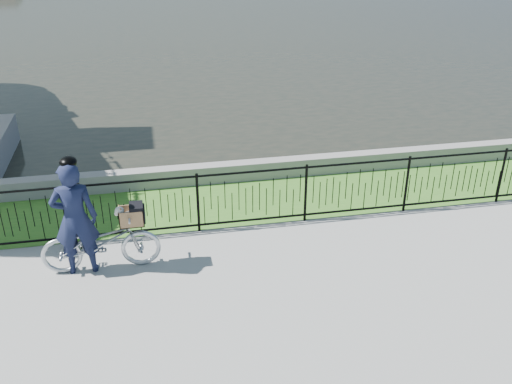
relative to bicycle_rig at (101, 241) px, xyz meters
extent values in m
plane|color=gray|center=(2.65, -0.71, -0.51)|extent=(120.00, 120.00, 0.00)
cube|color=#3D7223|center=(2.65, 1.89, -0.50)|extent=(60.00, 2.00, 0.01)
cube|color=gray|center=(2.65, 2.89, -0.31)|extent=(60.00, 0.30, 0.40)
imported|color=#B3B8C0|center=(-0.01, 0.00, -0.01)|extent=(1.90, 0.66, 1.00)
cube|color=black|center=(0.52, 0.00, 0.26)|extent=(0.38, 0.18, 0.02)
cube|color=olive|center=(0.52, 0.00, 0.27)|extent=(0.39, 0.27, 0.01)
cube|color=olive|center=(0.52, 0.13, 0.40)|extent=(0.39, 0.01, 0.29)
cube|color=olive|center=(0.52, -0.13, 0.40)|extent=(0.39, 0.01, 0.29)
cube|color=olive|center=(0.70, 0.00, 0.40)|extent=(0.02, 0.27, 0.29)
cube|color=olive|center=(0.33, 0.00, 0.40)|extent=(0.01, 0.27, 0.29)
cube|color=black|center=(0.60, 0.00, 0.58)|extent=(0.21, 0.29, 0.06)
cube|color=black|center=(0.72, 0.00, 0.43)|extent=(0.02, 0.29, 0.23)
ellipsoid|color=silver|center=(0.50, 0.00, 0.39)|extent=(0.31, 0.22, 0.20)
sphere|color=silver|center=(0.34, -0.02, 0.53)|extent=(0.15, 0.15, 0.15)
sphere|color=silver|center=(0.29, -0.04, 0.50)|extent=(0.07, 0.07, 0.07)
sphere|color=black|center=(0.27, -0.05, 0.49)|extent=(0.02, 0.02, 0.02)
cone|color=#A97846|center=(0.34, 0.04, 0.59)|extent=(0.06, 0.08, 0.08)
cone|color=#A97846|center=(0.36, -0.06, 0.59)|extent=(0.06, 0.08, 0.08)
imported|color=#121833|center=(-0.35, -0.01, 0.46)|extent=(0.71, 0.48, 1.93)
ellipsoid|color=black|center=(-0.35, -0.01, 1.40)|extent=(0.26, 0.29, 0.18)
camera|label=1|loc=(0.94, -8.16, 4.85)|focal=40.00mm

